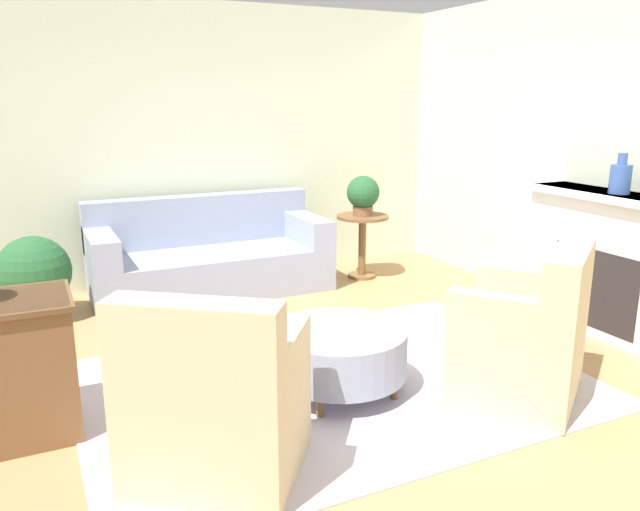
{
  "coord_description": "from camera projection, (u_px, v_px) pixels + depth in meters",
  "views": [
    {
      "loc": [
        -1.75,
        -3.41,
        1.86
      ],
      "look_at": [
        0.15,
        0.55,
        0.75
      ],
      "focal_mm": 35.0,
      "sensor_mm": 36.0,
      "label": 1
    }
  ],
  "objects": [
    {
      "name": "vase_mantel_near",
      "position": [
        620.0,
        178.0,
        4.79
      ],
      "size": [
        0.16,
        0.16,
        0.31
      ],
      "color": "#38569E",
      "rests_on": "fireplace"
    },
    {
      "name": "ottoman_table",
      "position": [
        339.0,
        351.0,
        4.01
      ],
      "size": [
        0.87,
        0.87,
        0.42
      ],
      "color": "#8E99B2",
      "rests_on": "rug"
    },
    {
      "name": "armchair_right",
      "position": [
        527.0,
        339.0,
        3.92
      ],
      "size": [
        1.08,
        1.06,
        0.99
      ],
      "color": "#C6B289",
      "rests_on": "rug"
    },
    {
      "name": "couch",
      "position": [
        210.0,
        259.0,
        6.14
      ],
      "size": [
        2.26,
        0.94,
        0.91
      ],
      "color": "#8E99B2",
      "rests_on": "ground_plane"
    },
    {
      "name": "ground_plane",
      "position": [
        335.0,
        384.0,
        4.17
      ],
      "size": [
        16.0,
        16.0,
        0.0
      ],
      "primitive_type": "plane",
      "color": "#AD7F51"
    },
    {
      "name": "rug",
      "position": [
        335.0,
        384.0,
        4.17
      ],
      "size": [
        3.26,
        2.29,
        0.01
      ],
      "color": "#BCB2C1",
      "rests_on": "ground_plane"
    },
    {
      "name": "side_table",
      "position": [
        362.0,
        235.0,
        6.57
      ],
      "size": [
        0.55,
        0.55,
        0.67
      ],
      "color": "brown",
      "rests_on": "ground_plane"
    },
    {
      "name": "wall_back",
      "position": [
        205.0,
        144.0,
        6.45
      ],
      "size": [
        9.87,
        0.12,
        2.8
      ],
      "color": "beige",
      "rests_on": "ground_plane"
    },
    {
      "name": "fireplace",
      "position": [
        612.0,
        262.0,
        4.96
      ],
      "size": [
        0.44,
        1.58,
        1.14
      ],
      "color": "white",
      "rests_on": "ground_plane"
    },
    {
      "name": "wall_right",
      "position": [
        635.0,
        158.0,
        4.94
      ],
      "size": [
        0.12,
        9.21,
        2.8
      ],
      "color": "beige",
      "rests_on": "ground_plane"
    },
    {
      "name": "armchair_left",
      "position": [
        214.0,
        406.0,
        3.07
      ],
      "size": [
        1.08,
        1.06,
        0.99
      ],
      "color": "#C6B289",
      "rests_on": "rug"
    },
    {
      "name": "potted_plant_on_side_table",
      "position": [
        363.0,
        194.0,
        6.47
      ],
      "size": [
        0.34,
        0.34,
        0.41
      ],
      "color": "brown",
      "rests_on": "side_table"
    },
    {
      "name": "potted_plant_floor",
      "position": [
        34.0,
        275.0,
        5.29
      ],
      "size": [
        0.62,
        0.62,
        0.74
      ],
      "color": "brown",
      "rests_on": "ground_plane"
    }
  ]
}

